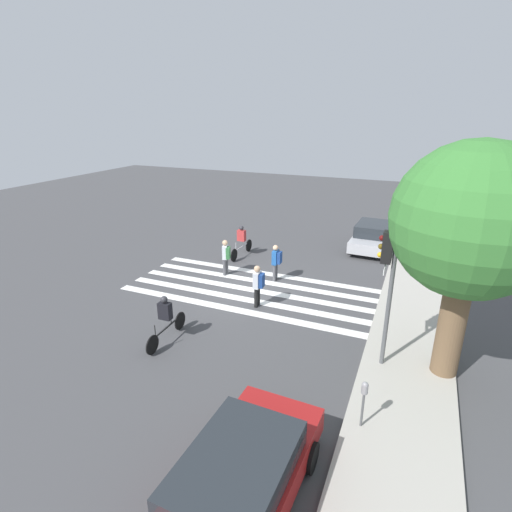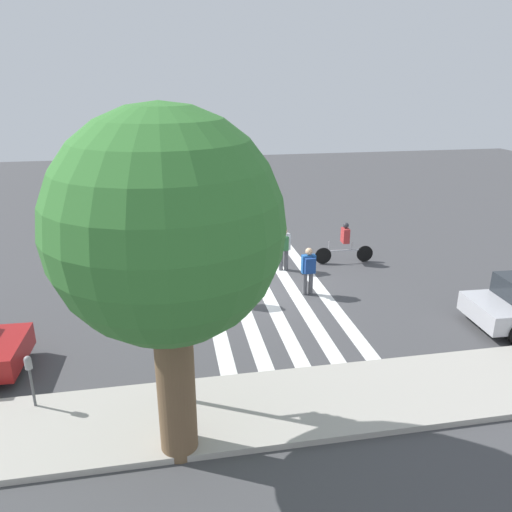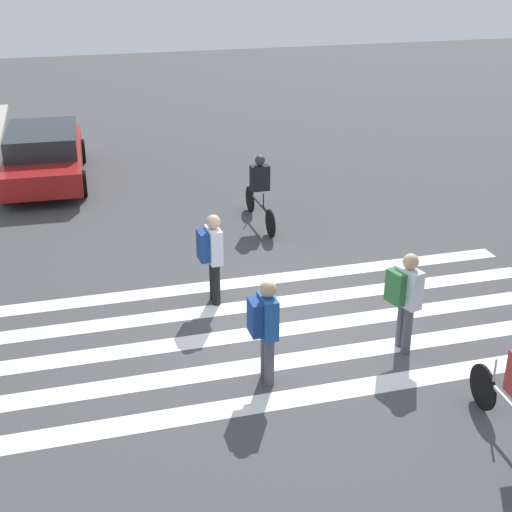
% 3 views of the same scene
% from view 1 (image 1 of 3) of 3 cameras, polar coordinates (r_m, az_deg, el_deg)
% --- Properties ---
extents(ground_plane, '(60.00, 60.00, 0.00)m').
position_cam_1_polar(ground_plane, '(16.47, -0.77, -4.81)').
color(ground_plane, '#444447').
extents(sidewalk_curb, '(36.00, 2.50, 0.14)m').
position_cam_1_polar(sidewalk_curb, '(15.31, 21.43, -8.08)').
color(sidewalk_curb, '#ADA89E').
rests_on(sidewalk_curb, ground_plane).
extents(crosswalk_stripes, '(4.08, 10.00, 0.01)m').
position_cam_1_polar(crosswalk_stripes, '(16.47, -0.77, -4.80)').
color(crosswalk_stripes, white).
rests_on(crosswalk_stripes, ground_plane).
extents(traffic_light, '(0.60, 0.50, 4.23)m').
position_cam_1_polar(traffic_light, '(11.07, 18.30, -2.02)').
color(traffic_light, '#515456').
rests_on(traffic_light, ground_plane).
extents(parking_meter, '(0.15, 0.15, 1.34)m').
position_cam_1_polar(parking_meter, '(9.70, 15.18, -18.59)').
color(parking_meter, '#515456').
rests_on(parking_meter, ground_plane).
extents(street_tree, '(3.87, 3.87, 6.39)m').
position_cam_1_polar(street_tree, '(10.96, 28.38, 4.11)').
color(street_tree, brown).
rests_on(street_tree, ground_plane).
extents(pedestrian_adult_yellow_jacket, '(0.46, 0.39, 1.63)m').
position_cam_1_polar(pedestrian_adult_yellow_jacket, '(14.73, 0.30, -3.88)').
color(pedestrian_adult_yellow_jacket, black).
rests_on(pedestrian_adult_yellow_jacket, ground_plane).
extents(pedestrian_adult_blue_shirt, '(0.45, 0.38, 1.60)m').
position_cam_1_polar(pedestrian_adult_blue_shirt, '(17.02, 2.91, -0.58)').
color(pedestrian_adult_blue_shirt, '#4C4C51').
rests_on(pedestrian_adult_blue_shirt, ground_plane).
extents(pedestrian_adult_tall_backpack, '(0.49, 0.46, 1.62)m').
position_cam_1_polar(pedestrian_adult_tall_backpack, '(17.62, -4.32, 0.17)').
color(pedestrian_adult_tall_backpack, '#4C4C51').
rests_on(pedestrian_adult_tall_backpack, ground_plane).
extents(cyclist_far_lane, '(2.28, 0.41, 1.59)m').
position_cam_1_polar(cyclist_far_lane, '(19.90, -2.08, 2.33)').
color(cyclist_far_lane, black).
rests_on(cyclist_far_lane, ground_plane).
extents(cyclist_mid_street, '(2.17, 0.41, 1.57)m').
position_cam_1_polar(cyclist_mid_street, '(12.95, -12.80, -8.47)').
color(cyclist_mid_street, black).
rests_on(cyclist_mid_street, ground_plane).
extents(car_parked_silver_sedan, '(4.09, 2.10, 1.40)m').
position_cam_1_polar(car_parked_silver_sedan, '(21.88, 16.36, 2.76)').
color(car_parked_silver_sedan, '#B7B7BC').
rests_on(car_parked_silver_sedan, ground_plane).
extents(car_parked_dark_suv, '(4.79, 2.16, 1.36)m').
position_cam_1_polar(car_parked_dark_suv, '(8.17, -2.77, -29.81)').
color(car_parked_dark_suv, maroon).
rests_on(car_parked_dark_suv, ground_plane).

